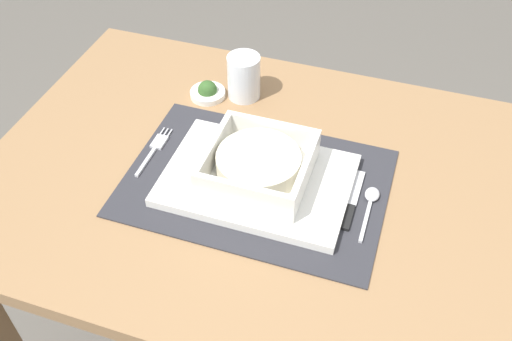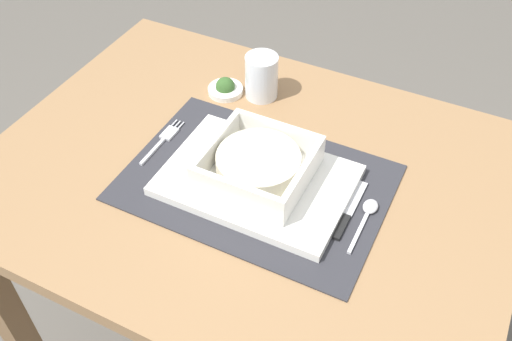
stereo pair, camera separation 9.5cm
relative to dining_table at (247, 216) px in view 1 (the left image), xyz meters
The scene contains 10 objects.
dining_table is the anchor object (origin of this frame).
placemat 0.12m from the dining_table, 39.34° to the right, with size 0.44×0.31×0.00m, color #2D2D33.
serving_plate 0.13m from the dining_table, 39.24° to the right, with size 0.31×0.21×0.02m, color white.
porridge_bowl 0.17m from the dining_table, 34.53° to the right, with size 0.17×0.17×0.06m.
fork 0.21m from the dining_table, behind, with size 0.02×0.13×0.00m.
spoon 0.25m from the dining_table, ahead, with size 0.02×0.12×0.01m.
butter_knife 0.23m from the dining_table, ahead, with size 0.01×0.13×0.01m.
bread_knife 0.21m from the dining_table, ahead, with size 0.01×0.14×0.01m.
drinking_glass 0.27m from the dining_table, 109.96° to the left, with size 0.06×0.06×0.09m.
condiment_saucer 0.26m from the dining_table, 128.57° to the left, with size 0.07×0.07×0.04m.
Camera 1 is at (0.24, -0.66, 1.45)m, focal length 40.00 mm.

